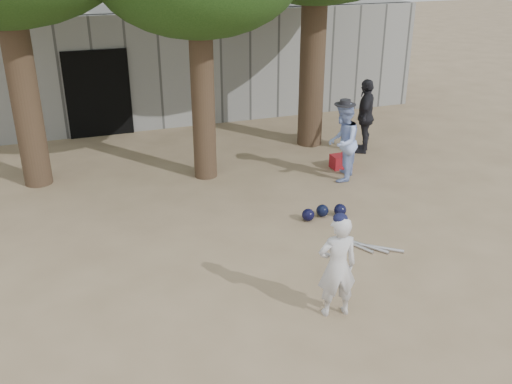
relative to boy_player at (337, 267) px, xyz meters
name	(u,v)px	position (x,y,z in m)	size (l,w,h in m)	color
ground	(241,281)	(-0.95, 1.19, -0.74)	(70.00, 70.00, 0.00)	#937C5E
boy_player	(337,267)	(0.00, 0.00, 0.00)	(0.54, 0.35, 1.48)	silver
spectator_blue	(343,142)	(2.30, 4.24, 0.09)	(0.81, 0.63, 1.66)	#98B0EB
spectator_dark	(365,116)	(3.63, 5.63, 0.14)	(1.03, 0.43, 1.75)	black
red_bag	(341,161)	(2.61, 4.83, -0.59)	(0.42, 0.32, 0.30)	maroon
back_building	(130,57)	(-0.95, 11.53, 0.76)	(16.00, 5.24, 3.00)	gray
helmet_row	(324,212)	(1.15, 2.70, -0.62)	(0.87, 0.32, 0.23)	black
bat_pile	(368,246)	(1.35, 1.42, -0.71)	(0.84, 0.82, 0.06)	silver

